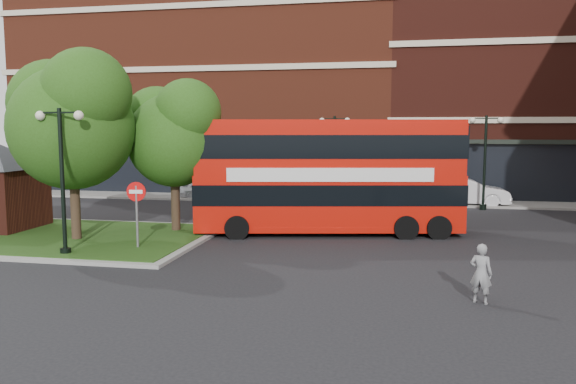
% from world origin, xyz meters
% --- Properties ---
extents(ground, '(120.00, 120.00, 0.00)m').
position_xyz_m(ground, '(0.00, 0.00, 0.00)').
color(ground, black).
rests_on(ground, ground).
extents(pavement_far, '(44.00, 3.00, 0.12)m').
position_xyz_m(pavement_far, '(0.00, 16.50, 0.06)').
color(pavement_far, slate).
rests_on(pavement_far, ground).
extents(terrace_far_left, '(26.00, 12.00, 14.00)m').
position_xyz_m(terrace_far_left, '(-8.00, 24.00, 7.00)').
color(terrace_far_left, maroon).
rests_on(terrace_far_left, ground).
extents(terrace_far_right, '(18.00, 12.00, 16.00)m').
position_xyz_m(terrace_far_right, '(14.00, 24.00, 8.00)').
color(terrace_far_right, '#471911').
rests_on(terrace_far_right, ground).
extents(traffic_island, '(12.60, 7.60, 0.15)m').
position_xyz_m(traffic_island, '(-8.00, 3.00, 0.07)').
color(traffic_island, gray).
rests_on(traffic_island, ground).
extents(tree_island_west, '(5.40, 4.71, 7.21)m').
position_xyz_m(tree_island_west, '(-6.60, 2.58, 4.79)').
color(tree_island_west, '#2D2116').
rests_on(tree_island_west, ground).
extents(tree_island_east, '(4.46, 3.90, 6.29)m').
position_xyz_m(tree_island_east, '(-3.58, 5.06, 4.24)').
color(tree_island_east, '#2D2116').
rests_on(tree_island_east, ground).
extents(lamp_island, '(1.72, 0.36, 5.00)m').
position_xyz_m(lamp_island, '(-5.50, 0.20, 2.83)').
color(lamp_island, black).
rests_on(lamp_island, ground).
extents(lamp_far_left, '(1.72, 0.36, 5.00)m').
position_xyz_m(lamp_far_left, '(2.00, 14.50, 2.83)').
color(lamp_far_left, black).
rests_on(lamp_far_left, ground).
extents(lamp_far_right, '(1.72, 0.36, 5.00)m').
position_xyz_m(lamp_far_right, '(10.00, 14.50, 2.83)').
color(lamp_far_right, black).
rests_on(lamp_far_right, ground).
extents(bus, '(11.00, 4.45, 4.10)m').
position_xyz_m(bus, '(2.68, 6.18, 2.69)').
color(bus, '#B31107').
rests_on(bus, ground).
extents(woman, '(0.65, 0.55, 1.51)m').
position_xyz_m(woman, '(7.56, -2.38, 0.76)').
color(woman, gray).
rests_on(woman, ground).
extents(car_silver, '(3.72, 1.61, 1.25)m').
position_xyz_m(car_silver, '(-5.79, 16.00, 0.63)').
color(car_silver, silver).
rests_on(car_silver, ground).
extents(car_white, '(4.78, 1.67, 1.57)m').
position_xyz_m(car_white, '(9.21, 16.00, 0.79)').
color(car_white, white).
rests_on(car_white, ground).
extents(no_entry_sign, '(0.68, 0.13, 2.47)m').
position_xyz_m(no_entry_sign, '(-3.50, 1.50, 1.76)').
color(no_entry_sign, slate).
rests_on(no_entry_sign, ground).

